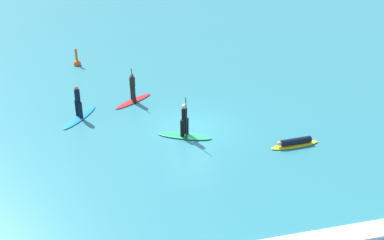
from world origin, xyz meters
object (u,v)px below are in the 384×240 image
at_px(marker_buoy, 77,62).
at_px(surfer_on_red_board, 133,94).
at_px(surfer_on_yellow_board, 295,143).
at_px(surfer_on_blue_board, 79,110).
at_px(surfer_on_green_board, 185,130).

bearing_deg(marker_buoy, surfer_on_red_board, -67.17).
bearing_deg(marker_buoy, surfer_on_yellow_board, -55.01).
xyz_separation_m(surfer_on_blue_board, surfer_on_green_board, (5.14, -3.55, -0.05)).
xyz_separation_m(surfer_on_yellow_board, marker_buoy, (-10.08, 14.40, 0.05)).
relative_size(surfer_on_red_board, surfer_on_yellow_board, 1.00).
xyz_separation_m(surfer_on_red_board, surfer_on_yellow_board, (7.05, -7.21, -0.34)).
bearing_deg(surfer_on_red_board, surfer_on_green_board, 74.03).
bearing_deg(surfer_on_red_board, surfer_on_blue_board, -13.08).
distance_m(surfer_on_red_board, surfer_on_green_board, 5.37).
distance_m(surfer_on_blue_board, surfer_on_green_board, 6.25).
relative_size(surfer_on_green_board, marker_buoy, 2.07).
bearing_deg(surfer_on_red_board, surfer_on_yellow_board, 96.93).
relative_size(surfer_on_blue_board, surfer_on_green_board, 1.05).
bearing_deg(surfer_on_blue_board, surfer_on_red_board, 148.56).
bearing_deg(surfer_on_yellow_board, surfer_on_blue_board, -33.05).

